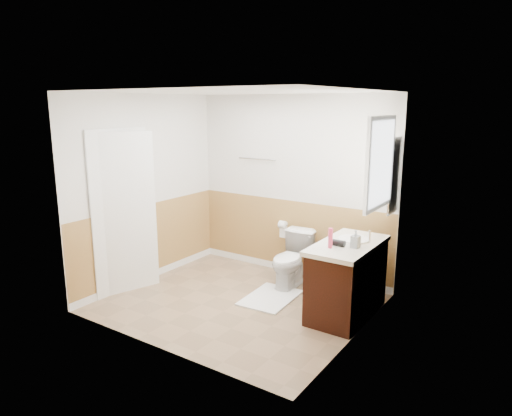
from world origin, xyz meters
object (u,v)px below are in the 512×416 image
Objects in this scene: vanity_cabinet at (347,281)px; soap_dispenser at (356,239)px; toilet at (291,260)px; lotion_bottle at (330,238)px; bath_mat at (270,298)px.

soap_dispenser is (0.12, -0.11, 0.55)m from vanity_cabinet.
soap_dispenser is at bearing -28.63° from toilet.
lotion_bottle is (0.85, -0.66, 0.60)m from toilet.
bath_mat is at bearing -93.72° from toilet.
toilet is 3.73× the size of soap_dispenser.
toilet is 1.32m from soap_dispenser.
vanity_cabinet is at bearing 138.12° from soap_dispenser.
soap_dispenser is (0.22, 0.17, -0.01)m from lotion_bottle.
bath_mat is 1.42m from soap_dispenser.
vanity_cabinet is at bearing 7.02° from bath_mat.
lotion_bottle is (0.85, -0.16, 0.95)m from bath_mat.
bath_mat is (0.00, -0.51, -0.35)m from toilet.
soap_dispenser is (1.07, -0.50, 0.58)m from toilet.
bath_mat is 4.12× the size of soap_dispenser.
lotion_bottle is (-0.10, -0.27, 0.56)m from vanity_cabinet.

